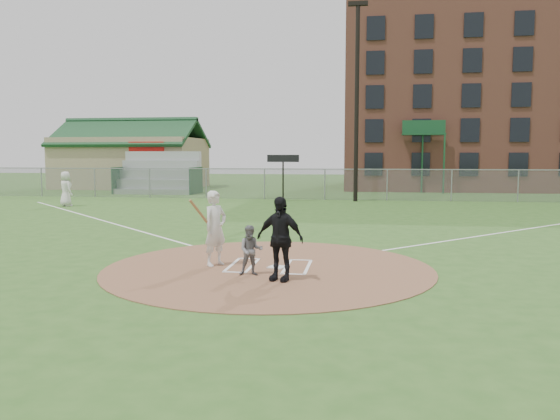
# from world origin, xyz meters

# --- Properties ---
(ground) EXTENTS (140.00, 140.00, 0.00)m
(ground) POSITION_xyz_m (0.00, 0.00, 0.00)
(ground) COLOR #2E581E
(ground) RESTS_ON ground
(dirt_circle) EXTENTS (8.40, 8.40, 0.02)m
(dirt_circle) POSITION_xyz_m (0.00, 0.00, 0.01)
(dirt_circle) COLOR brown
(dirt_circle) RESTS_ON ground
(home_plate) EXTENTS (0.51, 0.51, 0.03)m
(home_plate) POSITION_xyz_m (0.22, -0.02, 0.03)
(home_plate) COLOR silver
(home_plate) RESTS_ON dirt_circle
(foul_line_first) EXTENTS (17.04, 17.04, 0.01)m
(foul_line_first) POSITION_xyz_m (9.00, 9.00, 0.01)
(foul_line_first) COLOR white
(foul_line_first) RESTS_ON ground
(foul_line_third) EXTENTS (17.04, 17.04, 0.01)m
(foul_line_third) POSITION_xyz_m (-9.00, 9.00, 0.01)
(foul_line_third) COLOR white
(foul_line_third) RESTS_ON ground
(catcher) EXTENTS (0.66, 0.56, 1.20)m
(catcher) POSITION_xyz_m (-0.26, -0.98, 0.62)
(catcher) COLOR slate
(catcher) RESTS_ON dirt_circle
(umpire) EXTENTS (1.22, 0.77, 1.94)m
(umpire) POSITION_xyz_m (0.50, -1.42, 0.99)
(umpire) COLOR black
(umpire) RESTS_ON dirt_circle
(ondeck_player) EXTENTS (1.15, 1.06, 1.98)m
(ondeck_player) POSITION_xyz_m (-14.29, 15.22, 0.99)
(ondeck_player) COLOR silver
(ondeck_player) RESTS_ON ground
(batters_boxes) EXTENTS (2.08, 1.88, 0.01)m
(batters_boxes) POSITION_xyz_m (0.00, 0.15, 0.03)
(batters_boxes) COLOR white
(batters_boxes) RESTS_ON dirt_circle
(batter_at_plate) EXTENTS (0.91, 1.08, 1.95)m
(batter_at_plate) POSITION_xyz_m (-1.41, 0.03, 1.00)
(batter_at_plate) COLOR silver
(batter_at_plate) RESTS_ON dirt_circle
(outfield_fence) EXTENTS (56.08, 0.08, 2.03)m
(outfield_fence) POSITION_xyz_m (0.00, 22.00, 1.02)
(outfield_fence) COLOR slate
(outfield_fence) RESTS_ON ground
(bleachers) EXTENTS (6.08, 3.20, 3.20)m
(bleachers) POSITION_xyz_m (-13.00, 26.20, 1.59)
(bleachers) COLOR #B7BABF
(bleachers) RESTS_ON ground
(clubhouse) EXTENTS (12.20, 8.71, 6.23)m
(clubhouse) POSITION_xyz_m (-18.00, 32.99, 2.39)
(clubhouse) COLOR tan
(clubhouse) RESTS_ON ground
(brick_warehouse) EXTENTS (30.00, 17.17, 15.00)m
(brick_warehouse) POSITION_xyz_m (16.00, 37.96, 7.50)
(brick_warehouse) COLOR #995342
(brick_warehouse) RESTS_ON ground
(light_pole) EXTENTS (1.20, 0.30, 12.22)m
(light_pole) POSITION_xyz_m (2.00, 21.00, 6.61)
(light_pole) COLOR black
(light_pole) RESTS_ON ground
(scoreboard_sign) EXTENTS (2.00, 0.10, 2.93)m
(scoreboard_sign) POSITION_xyz_m (-2.50, 20.20, 2.39)
(scoreboard_sign) COLOR black
(scoreboard_sign) RESTS_ON ground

